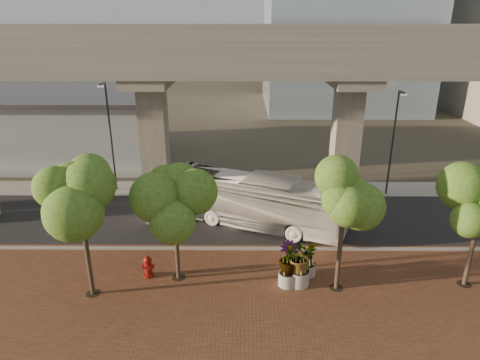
{
  "coord_description": "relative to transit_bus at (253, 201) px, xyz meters",
  "views": [
    {
      "loc": [
        -0.44,
        -23.95,
        12.84
      ],
      "look_at": [
        -0.61,
        0.5,
        3.46
      ],
      "focal_mm": 32.0,
      "sensor_mm": 36.0,
      "label": 1
    }
  ],
  "objects": [
    {
      "name": "ground",
      "position": [
        -0.21,
        -1.38,
        -1.69
      ],
      "size": [
        160.0,
        160.0,
        0.0
      ],
      "primitive_type": "plane",
      "color": "#373228",
      "rests_on": "ground"
    },
    {
      "name": "transit_viaduct",
      "position": [
        -0.21,
        0.62,
        5.6
      ],
      "size": [
        72.0,
        5.6,
        12.4
      ],
      "color": "gray",
      "rests_on": "ground"
    },
    {
      "name": "street_tree_near_east",
      "position": [
        4.06,
        -7.15,
        3.39
      ],
      "size": [
        3.47,
        3.47,
        6.62
      ],
      "color": "#473728",
      "rests_on": "ground"
    },
    {
      "name": "asphalt_road",
      "position": [
        -0.21,
        0.62,
        -1.67
      ],
      "size": [
        90.0,
        8.0,
        0.04
      ],
      "primitive_type": "cube",
      "color": "black",
      "rests_on": "ground"
    },
    {
      "name": "transit_bus",
      "position": [
        0.0,
        0.0,
        0.0
      ],
      "size": [
        12.24,
        7.38,
        3.37
      ],
      "primitive_type": "imported",
      "rotation": [
        0.0,
        0.0,
        1.17
      ],
      "color": "silver",
      "rests_on": "ground"
    },
    {
      "name": "brick_plaza",
      "position": [
        -0.21,
        -9.38,
        -1.66
      ],
      "size": [
        70.0,
        13.0,
        0.06
      ],
      "primitive_type": "cube",
      "color": "brown",
      "rests_on": "ground"
    },
    {
      "name": "street_tree_near_west",
      "position": [
        -4.0,
        -6.31,
        2.62
      ],
      "size": [
        3.72,
        3.72,
        5.96
      ],
      "color": "#473728",
      "rests_on": "ground"
    },
    {
      "name": "curb_strip",
      "position": [
        -0.21,
        -3.38,
        -1.61
      ],
      "size": [
        70.0,
        0.25,
        0.16
      ],
      "primitive_type": "cube",
      "color": "#A09C95",
      "rests_on": "ground"
    },
    {
      "name": "planter_right",
      "position": [
        1.62,
        -6.9,
        -0.16
      ],
      "size": [
        2.27,
        2.27,
        2.42
      ],
      "color": "#9C968D",
      "rests_on": "ground"
    },
    {
      "name": "planter_left",
      "position": [
        2.79,
        -5.98,
        -0.39
      ],
      "size": [
        1.85,
        1.85,
        2.03
      ],
      "color": "#9F9890",
      "rests_on": "ground"
    },
    {
      "name": "station_pavilion",
      "position": [
        -20.21,
        14.62,
        1.53
      ],
      "size": [
        23.0,
        13.0,
        6.3
      ],
      "color": "silver",
      "rests_on": "ground"
    },
    {
      "name": "fire_hydrant",
      "position": [
        -5.59,
        -6.16,
        -1.04
      ],
      "size": [
        0.61,
        0.55,
        1.22
      ],
      "color": "maroon",
      "rests_on": "ground"
    },
    {
      "name": "far_sidewalk",
      "position": [
        -0.21,
        6.12,
        -1.66
      ],
      "size": [
        90.0,
        3.0,
        0.06
      ],
      "primitive_type": "cube",
      "color": "#A09C95",
      "rests_on": "ground"
    },
    {
      "name": "streetlamp_west",
      "position": [
        -10.64,
        5.8,
        3.21
      ],
      "size": [
        0.42,
        1.22,
        8.39
      ],
      "color": "#2B2B30",
      "rests_on": "ground"
    },
    {
      "name": "streetlamp_east",
      "position": [
        10.41,
        5.09,
        2.94
      ],
      "size": [
        0.39,
        1.15,
        7.93
      ],
      "color": "#313136",
      "rests_on": "ground"
    },
    {
      "name": "planter_front",
      "position": [
        2.22,
        -6.85,
        -0.1
      ],
      "size": [
        2.29,
        2.29,
        2.52
      ],
      "color": "#9D968E",
      "rests_on": "ground"
    },
    {
      "name": "street_tree_far_west",
      "position": [
        -8.03,
        -7.7,
        3.54
      ],
      "size": [
        3.93,
        3.93,
        6.98
      ],
      "color": "#473728",
      "rests_on": "ground"
    }
  ]
}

